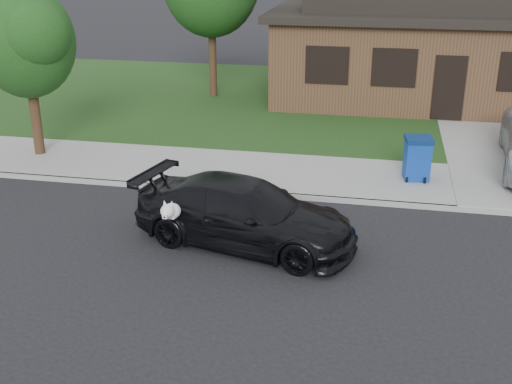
# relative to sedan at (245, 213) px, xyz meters

# --- Properties ---
(ground) EXTENTS (120.00, 120.00, 0.00)m
(ground) POSITION_rel_sedan_xyz_m (0.63, -0.93, -0.66)
(ground) COLOR black
(ground) RESTS_ON ground
(sidewalk) EXTENTS (60.00, 3.00, 0.12)m
(sidewalk) POSITION_rel_sedan_xyz_m (0.63, 4.07, -0.60)
(sidewalk) COLOR gray
(sidewalk) RESTS_ON ground
(curb) EXTENTS (60.00, 0.12, 0.12)m
(curb) POSITION_rel_sedan_xyz_m (0.63, 2.57, -0.60)
(curb) COLOR gray
(curb) RESTS_ON ground
(lawn) EXTENTS (60.00, 13.00, 0.13)m
(lawn) POSITION_rel_sedan_xyz_m (0.63, 12.07, -0.60)
(lawn) COLOR #193814
(lawn) RESTS_ON ground
(sedan) EXTENTS (4.85, 2.82, 1.32)m
(sedan) POSITION_rel_sedan_xyz_m (0.00, 0.00, 0.00)
(sedan) COLOR black
(sedan) RESTS_ON ground
(recycling_bin) EXTENTS (0.74, 0.75, 1.09)m
(recycling_bin) POSITION_rel_sedan_xyz_m (3.49, 4.22, 0.01)
(recycling_bin) COLOR #0D3599
(recycling_bin) RESTS_ON sidewalk
(house) EXTENTS (12.60, 8.60, 4.65)m
(house) POSITION_rel_sedan_xyz_m (4.63, 14.06, 1.47)
(house) COLOR #422B1C
(house) RESTS_ON ground
(tree_2) EXTENTS (2.73, 2.60, 4.59)m
(tree_2) POSITION_rel_sedan_xyz_m (-6.75, 4.18, 2.61)
(tree_2) COLOR #332114
(tree_2) RESTS_ON ground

